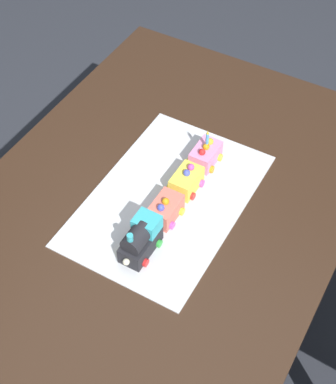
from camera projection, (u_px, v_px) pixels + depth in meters
ground_plane at (163, 326)px, 2.20m from camera, size 8.00×8.00×0.00m
dining_table at (162, 223)px, 1.72m from camera, size 1.40×1.00×0.74m
cake_board at (168, 199)px, 1.64m from camera, size 0.60×0.40×0.00m
cake_locomotive at (141, 239)px, 1.49m from camera, size 0.14×0.08×0.12m
cake_car_hopper_coral at (166, 209)px, 1.58m from camera, size 0.10×0.08×0.07m
cake_car_flatbed_lemon at (186, 181)px, 1.64m from camera, size 0.10×0.08×0.07m
cake_car_caboose_bubblegum at (206, 155)px, 1.71m from camera, size 0.10×0.08×0.07m
birthday_candle at (207, 137)px, 1.66m from camera, size 0.01×0.01×0.05m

